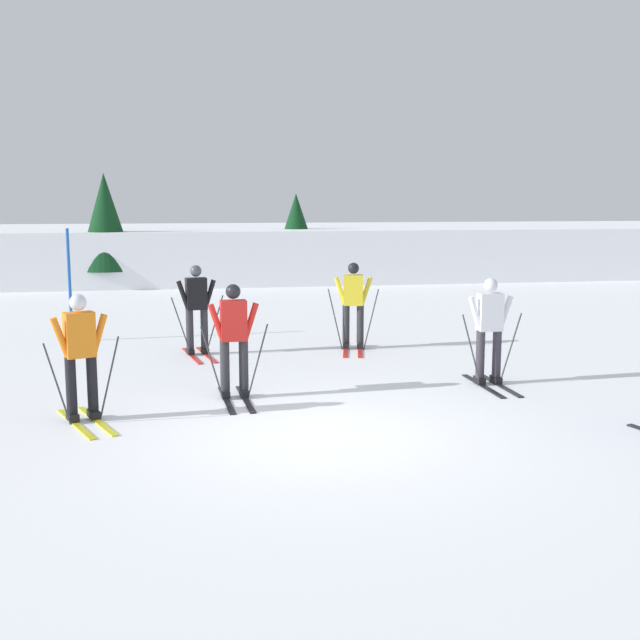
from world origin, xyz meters
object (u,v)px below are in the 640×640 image
Objects in this scene: conifer_far_left at (296,229)px; skier_white at (490,328)px; skier_yellow at (353,303)px; skier_black at (197,307)px; trail_marker_pole at (70,285)px; skier_orange at (81,354)px; skier_red at (234,335)px; conifer_far_right at (105,222)px.

skier_white is at bearing -87.49° from conifer_far_left.
skier_black is at bearing -178.74° from skier_yellow.
skier_white is at bearing -36.04° from trail_marker_pole.
conifer_far_left is at bearing 72.98° from skier_orange.
skier_orange is (-2.08, -0.91, -0.04)m from skier_red.
conifer_far_left is (3.81, 13.36, 0.93)m from skier_black.
conifer_far_right reaches higher than skier_red.
skier_white is 0.55× the size of conifer_far_left.
conifer_far_right reaches higher than conifer_far_left.
skier_yellow is 13.26m from conifer_far_right.
trail_marker_pole is at bearing 143.96° from skier_white.
skier_white is 4.07m from skier_red.
conifer_far_right is (-1.11, 16.28, 1.27)m from skier_orange.
skier_red is 0.45× the size of conifer_far_right.
skier_white is 16.89m from conifer_far_right.
skier_white is 3.65m from skier_yellow.
skier_orange is 18.53m from conifer_far_left.
skier_white is at bearing -65.79° from skier_yellow.
skier_yellow is (-1.50, 3.33, 0.00)m from skier_white.
skier_black is at bearing 144.33° from skier_white.
skier_black is 3.46m from skier_red.
conifer_far_right reaches higher than skier_white.
skier_red is 15.74m from conifer_far_right.
conifer_far_left is at bearing 78.76° from skier_red.
skier_white is 0.45× the size of conifer_far_right.
skier_black is at bearing 97.94° from skier_red.
skier_white is 8.78m from trail_marker_pole.
trail_marker_pole is (-3.03, 5.33, 0.22)m from skier_red.
conifer_far_left is (6.37, 11.45, 0.67)m from trail_marker_pole.
trail_marker_pole is 0.62× the size of conifer_far_right.
skier_red is (-4.06, -0.17, 0.04)m from skier_white.
skier_yellow is 1.00× the size of skier_orange.
trail_marker_pole is (-7.10, 5.16, 0.26)m from skier_white.
conifer_far_left is 6.69m from conifer_far_right.
skier_orange is (-4.65, -4.40, -0.00)m from skier_yellow.
skier_black and skier_red have the same top height.
trail_marker_pole is (-0.95, 6.24, 0.26)m from skier_orange.
trail_marker_pole is 0.75× the size of conifer_far_left.
skier_red is 0.55× the size of conifer_far_left.
skier_red is 6.14m from trail_marker_pole.
skier_white is 5.59m from skier_black.
conifer_far_right is at bearing 115.88° from skier_yellow.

